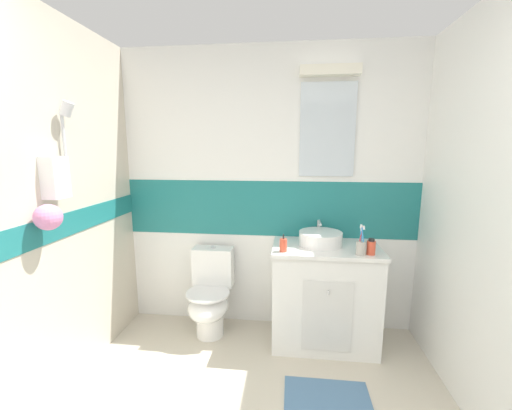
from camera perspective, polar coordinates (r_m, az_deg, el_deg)
The scene contains 9 objects.
wall_back_tiled at distance 2.88m, azimuth 2.47°, elevation 2.64°, with size 3.20×0.20×2.50m.
wall_left_shower_alcove at distance 2.26m, azimuth -37.07°, elevation -1.70°, with size 0.27×3.48×2.50m.
vanity_cabinet at distance 2.83m, azimuth 12.13°, elevation -15.43°, with size 0.87×0.54×0.85m.
sink_basin at distance 2.68m, azimuth 11.51°, elevation -5.79°, with size 0.35×0.40×0.17m.
toilet at distance 2.94m, azimuth -8.22°, elevation -15.77°, with size 0.37×0.50×0.77m.
toothbrush_cup at distance 2.51m, azimuth 18.33°, elevation -7.12°, with size 0.07×0.07×0.23m.
soap_dispenser at distance 2.47m, azimuth 4.92°, elevation -7.18°, with size 0.06×0.06×0.14m.
lotion_bottle_short at distance 2.54m, azimuth 19.97°, elevation -7.12°, with size 0.06×0.06×0.12m.
bath_mat at distance 2.47m, azimuth 12.79°, elevation -31.41°, with size 0.57×0.43×0.01m, color #4C7299.
Camera 1 is at (0.21, -0.40, 1.63)m, focal length 22.27 mm.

